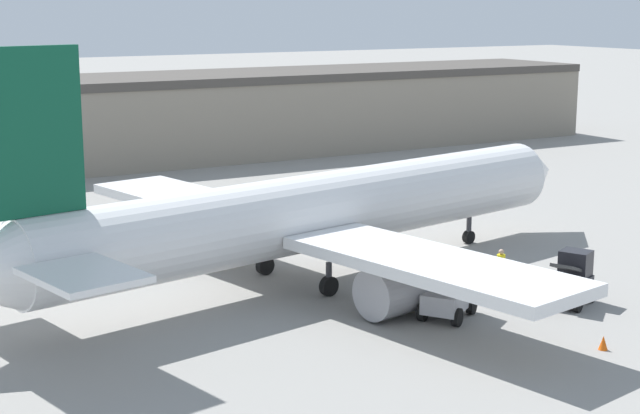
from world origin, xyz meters
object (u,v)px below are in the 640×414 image
Objects in this scene: belt_loader_truck at (571,280)px; safety_cone_near at (603,343)px; airplane at (304,215)px; baggage_tug at (450,292)px; ground_crew_worker at (501,267)px.

safety_cone_near is at bearing -148.05° from belt_loader_truck.
airplane is at bearing 111.71° from safety_cone_near.
baggage_tug is 5.72× the size of safety_cone_near.
ground_crew_worker is 0.61× the size of belt_loader_truck.
belt_loader_truck is 5.97m from safety_cone_near.
belt_loader_truck is (0.97, -3.54, 0.09)m from ground_crew_worker.
ground_crew_worker is 5.26m from baggage_tug.
baggage_tug is 6.78m from safety_cone_near.
belt_loader_truck is (5.68, -1.21, -0.02)m from baggage_tug.
safety_cone_near is at bearing -100.77° from baggage_tug.
belt_loader_truck is at bearing -56.58° from airplane.
airplane is 12.66× the size of belt_loader_truck.
baggage_tug is (2.88, -7.42, -2.19)m from airplane.
ground_crew_worker is 3.67m from belt_loader_truck.
airplane is 15.00m from safety_cone_near.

